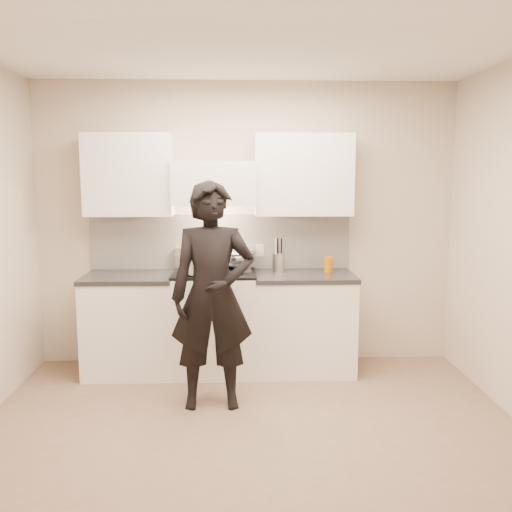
# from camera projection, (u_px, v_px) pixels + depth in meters

# --- Properties ---
(ground_plane) EXTENTS (4.00, 4.00, 0.00)m
(ground_plane) POSITION_uv_depth(u_px,v_px,m) (251.00, 440.00, 3.97)
(ground_plane) COLOR #836954
(room_shell) EXTENTS (4.04, 3.54, 2.70)m
(room_shell) POSITION_uv_depth(u_px,v_px,m) (242.00, 207.00, 4.11)
(room_shell) COLOR #C3B49E
(room_shell) RESTS_ON ground
(stove) EXTENTS (0.76, 0.65, 0.96)m
(stove) POSITION_uv_depth(u_px,v_px,m) (215.00, 321.00, 5.30)
(stove) COLOR white
(stove) RESTS_ON ground
(counter_right) EXTENTS (0.92, 0.67, 0.92)m
(counter_right) POSITION_uv_depth(u_px,v_px,m) (304.00, 322.00, 5.33)
(counter_right) COLOR white
(counter_right) RESTS_ON ground
(counter_left) EXTENTS (0.82, 0.67, 0.92)m
(counter_left) POSITION_uv_depth(u_px,v_px,m) (131.00, 323.00, 5.28)
(counter_left) COLOR white
(counter_left) RESTS_ON ground
(wok) EXTENTS (0.39, 0.48, 0.32)m
(wok) POSITION_uv_depth(u_px,v_px,m) (236.00, 257.00, 5.34)
(wok) COLOR #ACABB9
(wok) RESTS_ON stove
(stock_pot) EXTENTS (0.39, 0.29, 0.18)m
(stock_pot) POSITION_uv_depth(u_px,v_px,m) (197.00, 263.00, 5.07)
(stock_pot) COLOR #ACABB9
(stock_pot) RESTS_ON stove
(utensil_crock) EXTENTS (0.12, 0.12, 0.31)m
(utensil_crock) POSITION_uv_depth(u_px,v_px,m) (279.00, 261.00, 5.41)
(utensil_crock) COLOR silver
(utensil_crock) RESTS_ON counter_right
(spice_jar) EXTENTS (0.04, 0.04, 0.08)m
(spice_jar) POSITION_uv_depth(u_px,v_px,m) (280.00, 266.00, 5.44)
(spice_jar) COLOR orange
(spice_jar) RESTS_ON counter_right
(oil_glass) EXTENTS (0.08, 0.08, 0.14)m
(oil_glass) POSITION_uv_depth(u_px,v_px,m) (329.00, 264.00, 5.34)
(oil_glass) COLOR #B25D02
(oil_glass) RESTS_ON counter_right
(person) EXTENTS (0.67, 0.46, 1.79)m
(person) POSITION_uv_depth(u_px,v_px,m) (212.00, 296.00, 4.44)
(person) COLOR black
(person) RESTS_ON ground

